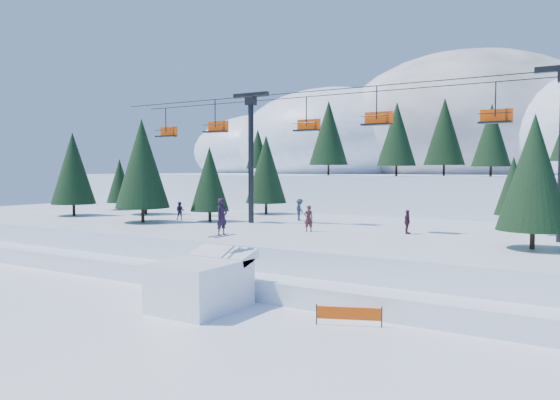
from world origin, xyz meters
The scene contains 10 objects.
ground centered at (0.00, 0.00, 0.00)m, with size 160.00×160.00×0.00m, color white.
mid_shelf centered at (0.00, 18.00, 1.25)m, with size 70.00×22.00×2.50m, color white.
berm centered at (0.00, 8.00, 0.55)m, with size 70.00×6.00×1.10m, color white.
mountain_ridge centered at (-5.08, 73.35, 9.64)m, with size 119.00×60.22×26.46m.
jump_kicker centered at (-1.25, 2.61, 1.29)m, with size 3.45×4.71×5.32m.
chairlift centered at (1.03, 18.05, 9.32)m, with size 46.00×3.21×10.28m.
conifer_stand centered at (1.50, 18.46, 6.69)m, with size 60.47×17.18×8.59m.
distant_skiers centered at (-0.71, 19.26, 3.38)m, with size 31.65×7.65×1.88m.
banner_near centered at (6.03, 3.66, 0.54)m, with size 2.65×1.13×0.90m.
banner_far centered at (10.34, 6.51, 0.54)m, with size 2.76×0.79×0.90m.
Camera 1 is at (15.68, -17.66, 6.77)m, focal length 35.00 mm.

